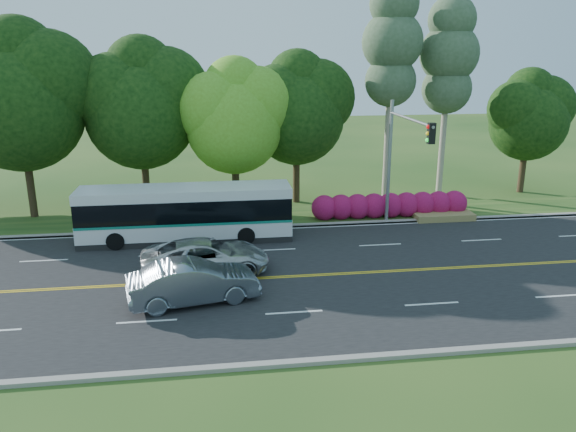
{
  "coord_description": "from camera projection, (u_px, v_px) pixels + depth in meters",
  "views": [
    {
      "loc": [
        -3.36,
        -22.75,
        9.69
      ],
      "look_at": [
        0.02,
        2.0,
        2.21
      ],
      "focal_mm": 35.0,
      "sensor_mm": 36.0,
      "label": 1
    }
  ],
  "objects": [
    {
      "name": "grass_verge",
      "position": [
        272.0,
        217.0,
        33.33
      ],
      "size": [
        60.0,
        4.0,
        0.1
      ],
      "primitive_type": "cube",
      "color": "#224918",
      "rests_on": "ground"
    },
    {
      "name": "curb_south",
      "position": [
        326.0,
        361.0,
        18.0
      ],
      "size": [
        60.0,
        0.3,
        0.15
      ],
      "primitive_type": "cube",
      "color": "gray",
      "rests_on": "ground"
    },
    {
      "name": "transit_bus",
      "position": [
        186.0,
        214.0,
        29.13
      ],
      "size": [
        10.87,
        2.43,
        2.84
      ],
      "rotation": [
        0.0,
        0.0,
        -0.0
      ],
      "color": "silver",
      "rests_on": "road"
    },
    {
      "name": "bougainvillea_hedge",
      "position": [
        393.0,
        206.0,
        33.27
      ],
      "size": [
        9.5,
        2.25,
        1.5
      ],
      "color": "#960C42",
      "rests_on": "ground"
    },
    {
      "name": "curb_north",
      "position": [
        275.0,
        226.0,
        31.57
      ],
      "size": [
        60.0,
        0.3,
        0.15
      ],
      "primitive_type": "cube",
      "color": "gray",
      "rests_on": "ground"
    },
    {
      "name": "lane_markings",
      "position": [
        292.0,
        276.0,
        24.79
      ],
      "size": [
        57.6,
        13.82,
        0.0
      ],
      "color": "gold",
      "rests_on": "road"
    },
    {
      "name": "ground",
      "position": [
        294.0,
        277.0,
        24.81
      ],
      "size": [
        120.0,
        120.0,
        0.0
      ],
      "primitive_type": "plane",
      "color": "#224918",
      "rests_on": "ground"
    },
    {
      "name": "sedan",
      "position": [
        193.0,
        282.0,
        22.07
      ],
      "size": [
        5.38,
        2.81,
        1.69
      ],
      "primitive_type": "imported",
      "rotation": [
        0.0,
        0.0,
        1.78
      ],
      "color": "slate",
      "rests_on": "road"
    },
    {
      "name": "traffic_signal",
      "position": [
        401.0,
        148.0,
        29.44
      ],
      "size": [
        0.42,
        6.1,
        7.0
      ],
      "color": "gray",
      "rests_on": "ground"
    },
    {
      "name": "road",
      "position": [
        294.0,
        276.0,
        24.8
      ],
      "size": [
        60.0,
        14.0,
        0.02
      ],
      "primitive_type": "cube",
      "color": "black",
      "rests_on": "ground"
    },
    {
      "name": "tree_row",
      "position": [
        180.0,
        100.0,
        33.72
      ],
      "size": [
        44.7,
        9.1,
        13.84
      ],
      "color": "black",
      "rests_on": "ground"
    },
    {
      "name": "suv",
      "position": [
        206.0,
        257.0,
        24.9
      ],
      "size": [
        5.87,
        3.13,
        1.57
      ],
      "primitive_type": "imported",
      "rotation": [
        0.0,
        0.0,
        1.67
      ],
      "color": "#B8BBBD",
      "rests_on": "road"
    }
  ]
}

